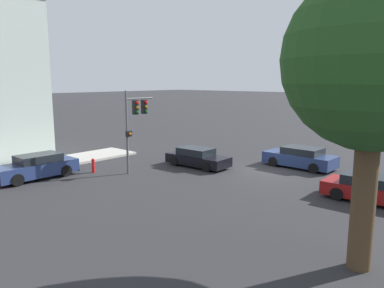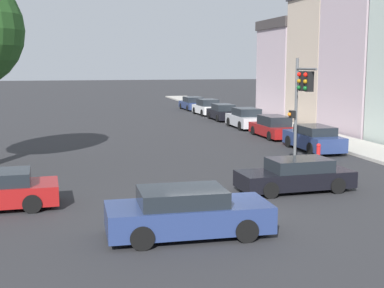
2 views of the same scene
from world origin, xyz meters
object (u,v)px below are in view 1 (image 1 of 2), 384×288
Objects in this scene: crossing_car_0 at (197,158)px; crossing_car_2 at (373,189)px; traffic_signal at (136,116)px; fire_hydrant at (93,165)px; crossing_car_1 at (300,158)px; parked_car_0 at (36,167)px; street_tree at (375,61)px.

crossing_car_0 is 11.29m from crossing_car_2.
traffic_signal reaches higher than crossing_car_0.
fire_hydrant is (3.88, 5.70, -0.13)m from crossing_car_0.
parked_car_0 reaches higher than crossing_car_1.
traffic_signal is at bearing -118.89° from crossing_car_0.
fire_hydrant is at bearing 48.63° from crossing_car_1.
crossing_car_1 is at bearing -132.70° from fire_hydrant.
crossing_car_2 is (-11.29, 0.06, 0.02)m from crossing_car_0.
crossing_car_0 is 4.94× the size of fire_hydrant.
street_tree is 2.00× the size of crossing_car_0.
fire_hydrant is at bearing 158.28° from parked_car_0.
crossing_car_0 is at bearing -124.25° from fire_hydrant.
crossing_car_1 is 1.00× the size of parked_car_0.
fire_hydrant is at bearing -161.02° from crossing_car_2.
crossing_car_0 is 6.95m from crossing_car_1.
crossing_car_0 is 0.97× the size of crossing_car_2.
street_tree reaches higher than parked_car_0.
crossing_car_2 is at bearing -2.22° from crossing_car_0.
street_tree is 15.00m from crossing_car_1.
crossing_car_1 is at bearing 141.80° from parked_car_0.
crossing_car_0 is at bearing -29.30° from street_tree.
street_tree is at bearing 124.34° from crossing_car_1.
crossing_car_1 is at bearing -57.00° from street_tree.
traffic_signal is at bearing -13.29° from street_tree.
street_tree is 1.91× the size of crossing_car_1.
street_tree is 9.37m from crossing_car_2.
traffic_signal is at bearing 147.83° from parked_car_0.
parked_car_0 reaches higher than crossing_car_2.
street_tree is 19.05m from parked_car_0.
street_tree is at bearing -11.28° from traffic_signal.
crossing_car_1 is (-5.41, -4.36, 0.07)m from crossing_car_0.
street_tree is 15.54m from traffic_signal.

